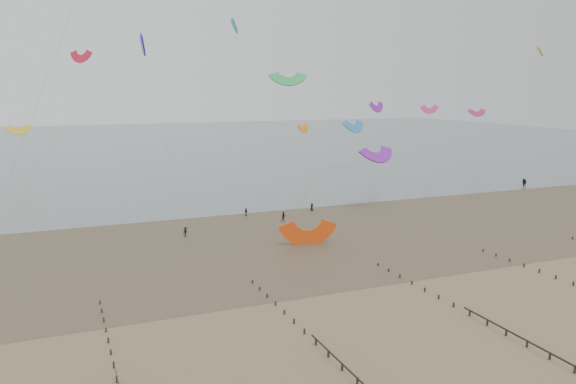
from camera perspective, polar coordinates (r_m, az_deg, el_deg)
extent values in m
plane|color=brown|center=(66.25, 11.63, -10.75)|extent=(500.00, 500.00, 0.00)
plane|color=#475654|center=(254.47, -14.39, 4.75)|extent=(500.00, 500.00, 0.00)
plane|color=#473A28|center=(95.80, -0.12, -3.89)|extent=(500.00, 500.00, 0.00)
ellipsoid|color=slate|center=(78.56, -8.78, -7.25)|extent=(23.60, 14.36, 0.01)
ellipsoid|color=slate|center=(103.40, 5.42, -2.87)|extent=(33.64, 18.32, 0.01)
ellipsoid|color=slate|center=(116.34, 21.87, -2.09)|extent=(19.65, 13.67, 0.01)
ellipsoid|color=slate|center=(94.07, -24.66, -5.14)|extent=(26.95, 14.22, 0.01)
cube|color=black|center=(50.37, -16.99, -17.76)|extent=(0.16, 0.16, 0.65)
cube|color=black|center=(52.72, -17.29, -16.46)|extent=(0.16, 0.16, 0.62)
cube|color=black|center=(55.09, -17.55, -15.27)|extent=(0.16, 0.16, 0.59)
cube|color=black|center=(57.48, -17.79, -14.19)|extent=(0.16, 0.16, 0.57)
cube|color=black|center=(59.90, -18.01, -13.19)|extent=(0.16, 0.16, 0.54)
cube|color=black|center=(62.33, -18.21, -12.26)|extent=(0.16, 0.16, 0.51)
cube|color=black|center=(64.78, -18.39, -11.41)|extent=(0.16, 0.16, 0.48)
cube|color=black|center=(67.24, -18.56, -10.62)|extent=(0.16, 0.16, 0.45)
cube|color=black|center=(48.30, 7.06, -18.59)|extent=(0.16, 0.16, 0.74)
cube|color=black|center=(50.33, 5.52, -17.31)|extent=(0.16, 0.16, 0.71)
cube|color=black|center=(52.42, 4.13, -16.12)|extent=(0.16, 0.16, 0.68)
cube|color=black|center=(54.55, 2.85, -15.01)|extent=(0.16, 0.16, 0.65)
cube|color=black|center=(56.72, 1.69, -13.98)|extent=(0.16, 0.16, 0.62)
cube|color=black|center=(58.93, 0.62, -13.02)|extent=(0.16, 0.16, 0.59)
cube|color=black|center=(61.17, -0.37, -12.13)|extent=(0.16, 0.16, 0.57)
cube|color=black|center=(63.45, -1.28, -11.29)|extent=(0.16, 0.16, 0.54)
cube|color=black|center=(65.75, -2.12, -10.52)|extent=(0.16, 0.16, 0.51)
cube|color=black|center=(68.07, -2.90, -9.79)|extent=(0.16, 0.16, 0.48)
cube|color=black|center=(70.42, -3.62, -9.11)|extent=(0.16, 0.16, 0.45)
cube|color=black|center=(55.32, 27.13, -15.75)|extent=(0.16, 0.16, 0.80)
cube|color=black|center=(56.86, 25.06, -14.87)|extent=(0.16, 0.16, 0.77)
cube|color=black|center=(58.47, 23.12, -14.02)|extent=(0.16, 0.16, 0.74)
cube|color=black|center=(60.16, 21.29, -13.20)|extent=(0.16, 0.16, 0.71)
cube|color=black|center=(61.91, 19.58, -12.42)|extent=(0.16, 0.16, 0.68)
cube|color=black|center=(63.73, 17.98, -11.67)|extent=(0.16, 0.16, 0.65)
cube|color=black|center=(65.60, 16.47, -10.95)|extent=(0.16, 0.16, 0.62)
cube|color=black|center=(67.52, 15.06, -10.27)|extent=(0.16, 0.16, 0.59)
cube|color=black|center=(69.49, 13.73, -9.62)|extent=(0.16, 0.16, 0.57)
cube|color=black|center=(71.50, 12.48, -9.00)|extent=(0.16, 0.16, 0.54)
cube|color=black|center=(73.54, 11.30, -8.41)|extent=(0.16, 0.16, 0.51)
cube|color=black|center=(75.63, 10.19, -7.85)|extent=(0.16, 0.16, 0.48)
cube|color=black|center=(77.75, 9.14, -7.32)|extent=(0.16, 0.16, 0.45)
cube|color=black|center=(77.70, 27.00, -8.31)|extent=(0.16, 0.16, 0.62)
cube|color=black|center=(79.33, 25.56, -7.82)|extent=(0.16, 0.16, 0.59)
cube|color=black|center=(81.01, 24.18, -7.36)|extent=(0.16, 0.16, 0.57)
cube|color=black|center=(82.74, 22.85, -6.91)|extent=(0.16, 0.16, 0.54)
cube|color=black|center=(84.51, 21.59, -6.47)|extent=(0.16, 0.16, 0.51)
cube|color=black|center=(86.33, 20.38, -6.05)|extent=(0.16, 0.16, 0.48)
cube|color=black|center=(88.20, 19.22, -5.64)|extent=(0.16, 0.16, 0.45)
cube|color=black|center=(100.80, 26.94, -4.23)|extent=(0.16, 0.16, 0.45)
imported|color=black|center=(150.98, 22.93, 0.89)|extent=(1.63, 0.58, 1.74)
imported|color=black|center=(110.97, 2.44, -1.51)|extent=(0.77, 0.90, 1.55)
imported|color=black|center=(106.74, -4.28, -2.01)|extent=(0.57, 0.97, 1.55)
imported|color=black|center=(101.86, -0.43, -2.51)|extent=(0.93, 0.75, 1.80)
imported|color=black|center=(92.97, -10.37, -4.00)|extent=(1.21, 1.07, 1.63)
imported|color=black|center=(151.66, 22.79, 0.95)|extent=(0.96, 1.06, 1.77)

